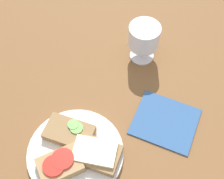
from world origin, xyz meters
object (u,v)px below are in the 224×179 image
plate (76,153)px  sandwich_with_tomato (60,165)px  wine_glass (144,37)px  napkin (165,121)px  sandwich_with_cucumber (69,132)px  sandwich_with_cheese (95,153)px

plate → sandwich_with_tomato: 5.09cm
sandwich_with_tomato → wine_glass: size_ratio=1.01×
napkin → wine_glass: bearing=50.9°
sandwich_with_cucumber → napkin: (17.31, -15.66, -2.17)cm
plate → wine_glass: wine_glass is taller
plate → sandwich_with_cucumber: bearing=57.5°
plate → wine_glass: bearing=8.3°
sandwich_with_tomato → sandwich_with_cucumber: (7.15, 3.78, -0.36)cm
plate → napkin: bearing=-30.6°
plate → napkin: plate is taller
sandwich_with_cucumber → wine_glass: wine_glass is taller
wine_glass → plate: bearing=-171.7°
wine_glass → napkin: size_ratio=0.75×
sandwich_with_cheese → wine_glass: wine_glass is taller
sandwich_with_cucumber → plate: bearing=-122.5°
sandwich_with_cheese → napkin: bearing=-23.4°
sandwich_with_cheese → sandwich_with_cucumber: size_ratio=1.02×
plate → napkin: 23.03cm
sandwich_with_tomato → napkin: sandwich_with_tomato is taller
sandwich_with_cheese → napkin: (17.61, -7.63, -2.41)cm
sandwich_with_tomato → sandwich_with_cucumber: sandwich_with_tomato is taller
sandwich_with_tomato → plate: bearing=-2.0°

